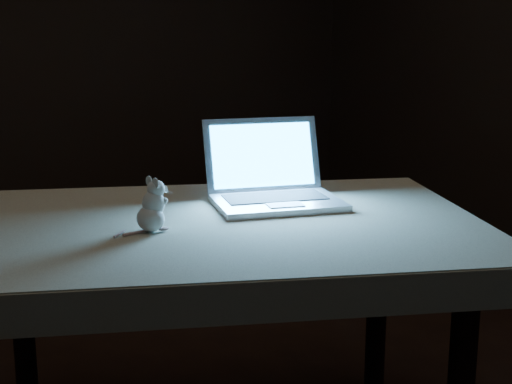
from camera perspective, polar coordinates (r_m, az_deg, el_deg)
table at (r=2.12m, az=-3.08°, el=-11.89°), size 1.57×1.32×0.72m
tablecloth at (r=2.01m, az=-6.27°, el=-3.55°), size 1.59×1.20×0.09m
laptop at (r=2.14m, az=1.71°, el=2.13°), size 0.44×0.41×0.25m
plush_mouse at (r=1.90m, az=-8.15°, el=-0.99°), size 0.11×0.11×0.14m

